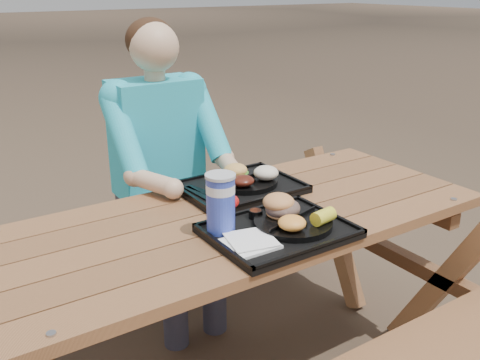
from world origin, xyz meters
TOP-DOWN VIEW (x-y plane):
  - picnic_table at (0.00, 0.00)m, footprint 1.80×1.49m
  - tray_near at (0.02, -0.21)m, footprint 0.45×0.35m
  - tray_far at (0.13, 0.19)m, footprint 0.45×0.35m
  - plate_near at (0.07, -0.21)m, footprint 0.26×0.26m
  - plate_far at (0.16, 0.20)m, footprint 0.26×0.26m
  - napkin_stack at (-0.13, -0.25)m, footprint 0.15×0.15m
  - soda_cup at (-0.15, -0.12)m, footprint 0.09×0.09m
  - condiment_bbq at (0.00, -0.09)m, footprint 0.05×0.05m
  - condiment_mustard at (0.08, -0.08)m, footprint 0.05×0.05m
  - sandwich at (0.07, -0.16)m, footprint 0.11×0.11m
  - mac_cheese at (0.02, -0.26)m, footprint 0.09×0.09m
  - corn_cob at (0.14, -0.28)m, footprint 0.09×0.09m
  - cutlery_far at (-0.03, 0.21)m, footprint 0.07×0.18m
  - burger at (0.13, 0.24)m, footprint 0.10×0.10m
  - baked_beans at (0.11, 0.14)m, footprint 0.09×0.09m
  - potato_salad at (0.22, 0.15)m, footprint 0.10×0.10m
  - diner at (0.00, 0.67)m, footprint 0.48×0.84m

SIDE VIEW (x-z plane):
  - picnic_table at x=0.00m, z-range 0.00..0.75m
  - diner at x=0.00m, z-range 0.00..1.28m
  - tray_near at x=0.02m, z-range 0.75..0.77m
  - tray_far at x=0.13m, z-range 0.75..0.77m
  - cutlery_far at x=-0.03m, z-range 0.77..0.78m
  - napkin_stack at x=-0.13m, z-range 0.77..0.79m
  - plate_near at x=0.07m, z-range 0.77..0.79m
  - plate_far at x=0.16m, z-range 0.77..0.79m
  - condiment_bbq at x=0.00m, z-range 0.77..0.80m
  - condiment_mustard at x=0.08m, z-range 0.77..0.80m
  - baked_beans at x=0.11m, z-range 0.79..0.83m
  - mac_cheese at x=0.02m, z-range 0.79..0.84m
  - corn_cob at x=0.14m, z-range 0.79..0.84m
  - potato_salad at x=0.22m, z-range 0.79..0.85m
  - burger at x=0.13m, z-range 0.79..0.88m
  - sandwich at x=0.07m, z-range 0.79..0.91m
  - soda_cup at x=-0.15m, z-range 0.77..0.96m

